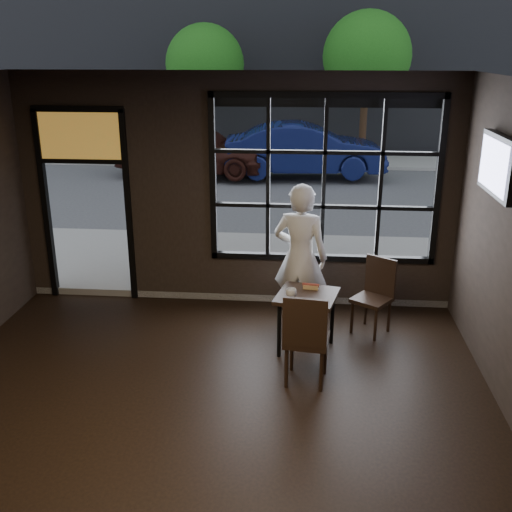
# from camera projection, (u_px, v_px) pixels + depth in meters

# --- Properties ---
(floor) EXTENTS (6.00, 7.00, 0.02)m
(floor) POSITION_uv_depth(u_px,v_px,m) (191.00, 456.00, 5.40)
(floor) COLOR black
(floor) RESTS_ON ground
(ceiling) EXTENTS (6.00, 7.00, 0.02)m
(ceiling) POSITION_uv_depth(u_px,v_px,m) (175.00, 86.00, 4.33)
(ceiling) COLOR black
(ceiling) RESTS_ON ground
(window_frame) EXTENTS (3.06, 0.12, 2.28)m
(window_frame) POSITION_uv_depth(u_px,v_px,m) (324.00, 180.00, 7.99)
(window_frame) COLOR black
(window_frame) RESTS_ON ground
(stained_transom) EXTENTS (1.20, 0.06, 0.70)m
(stained_transom) POSITION_uv_depth(u_px,v_px,m) (80.00, 135.00, 8.08)
(stained_transom) COLOR orange
(stained_transom) RESTS_ON ground
(street_asphalt) EXTENTS (60.00, 41.00, 0.04)m
(street_asphalt) POSITION_uv_depth(u_px,v_px,m) (288.00, 126.00, 27.96)
(street_asphalt) COLOR #545456
(street_asphalt) RESTS_ON ground
(cafe_table) EXTENTS (0.81, 0.81, 0.73)m
(cafe_table) POSITION_uv_depth(u_px,v_px,m) (306.00, 322.00, 7.16)
(cafe_table) COLOR black
(cafe_table) RESTS_ON floor
(chair_near) EXTENTS (0.52, 0.52, 1.07)m
(chair_near) POSITION_uv_depth(u_px,v_px,m) (307.00, 337.00, 6.43)
(chair_near) COLOR black
(chair_near) RESTS_ON floor
(chair_window) EXTENTS (0.59, 0.59, 0.97)m
(chair_window) POSITION_uv_depth(u_px,v_px,m) (372.00, 297.00, 7.56)
(chair_window) COLOR black
(chair_window) RESTS_ON floor
(man) EXTENTS (0.78, 0.60, 1.91)m
(man) POSITION_uv_depth(u_px,v_px,m) (300.00, 257.00, 7.59)
(man) COLOR silver
(man) RESTS_ON floor
(hotdog) EXTENTS (0.21, 0.11, 0.06)m
(hotdog) POSITION_uv_depth(u_px,v_px,m) (311.00, 287.00, 7.18)
(hotdog) COLOR tan
(hotdog) RESTS_ON cafe_table
(cup) EXTENTS (0.13, 0.13, 0.10)m
(cup) POSITION_uv_depth(u_px,v_px,m) (291.00, 293.00, 6.95)
(cup) COLOR silver
(cup) RESTS_ON cafe_table
(tv) EXTENTS (0.12, 1.06, 0.62)m
(tv) POSITION_uv_depth(u_px,v_px,m) (498.00, 165.00, 6.15)
(tv) COLOR black
(tv) RESTS_ON wall_right
(navy_car) EXTENTS (4.46, 1.85, 1.43)m
(navy_car) POSITION_uv_depth(u_px,v_px,m) (305.00, 150.00, 16.39)
(navy_car) COLOR #0D1442
(navy_car) RESTS_ON street_asphalt
(maroon_car) EXTENTS (4.45, 2.17, 1.46)m
(maroon_car) POSITION_uv_depth(u_px,v_px,m) (192.00, 148.00, 16.63)
(maroon_car) COLOR black
(maroon_car) RESTS_ON street_asphalt
(tree_left) EXTENTS (2.46, 2.46, 4.19)m
(tree_left) POSITION_uv_depth(u_px,v_px,m) (205.00, 65.00, 18.71)
(tree_left) COLOR #332114
(tree_left) RESTS_ON street_asphalt
(tree_right) EXTENTS (2.66, 2.66, 4.54)m
(tree_right) POSITION_uv_depth(u_px,v_px,m) (367.00, 57.00, 18.02)
(tree_right) COLOR #332114
(tree_right) RESTS_ON street_asphalt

